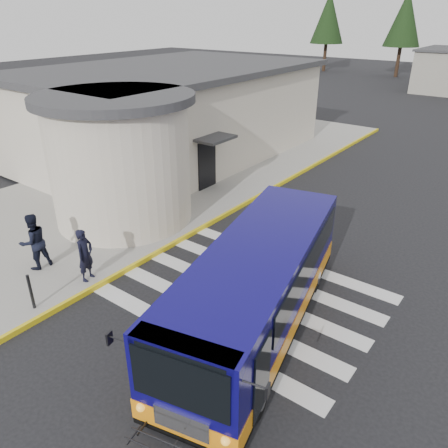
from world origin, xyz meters
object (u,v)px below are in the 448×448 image
Objects in this scene: transit_bus at (257,290)px; bollard at (31,292)px; pedestrian_b at (34,242)px; pedestrian_a at (85,255)px.

transit_bus reaches higher than bollard.
transit_bus is 7.35m from pedestrian_b.
pedestrian_b is at bearing 144.90° from bollard.
pedestrian_b reaches higher than bollard.
bollard is at bearing 164.67° from pedestrian_a.
transit_bus is at bearing 109.16° from pedestrian_b.
pedestrian_b is (-1.85, -0.54, 0.09)m from pedestrian_a.
bollard is at bearing -161.99° from transit_bus.
pedestrian_a is 1.92m from pedestrian_b.
transit_bus is 4.82× the size of pedestrian_b.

